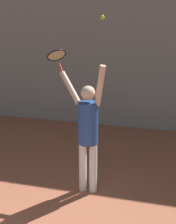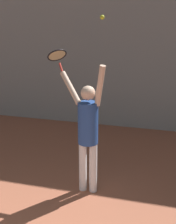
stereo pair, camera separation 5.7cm
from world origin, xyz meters
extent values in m
cube|color=gray|center=(0.00, 6.42, 2.50)|extent=(18.00, 0.10, 5.00)
cylinder|color=white|center=(0.24, 3.10, 0.43)|extent=(0.13, 0.13, 0.87)
cylinder|color=white|center=(0.42, 3.10, 0.43)|extent=(0.13, 0.13, 0.87)
cylinder|color=#26478C|center=(0.33, 3.10, 1.21)|extent=(0.32, 0.32, 0.68)
sphere|color=beige|center=(0.33, 3.10, 1.70)|extent=(0.23, 0.23, 0.23)
cylinder|color=beige|center=(0.53, 3.06, 1.83)|extent=(0.23, 0.21, 0.65)
cylinder|color=beige|center=(-0.01, 3.25, 1.73)|extent=(0.48, 0.42, 0.49)
cylinder|color=red|center=(-0.23, 3.45, 2.00)|extent=(0.12, 0.12, 0.16)
torus|color=black|center=(-0.34, 3.56, 2.20)|extent=(0.43, 0.43, 0.23)
cylinder|color=beige|center=(-0.34, 3.56, 2.20)|extent=(0.37, 0.36, 0.19)
sphere|color=#CCDB2D|center=(0.56, 3.02, 2.82)|extent=(0.06, 0.06, 0.06)
camera|label=1|loc=(1.54, -1.41, 2.86)|focal=50.00mm
camera|label=2|loc=(1.59, -1.39, 2.86)|focal=50.00mm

